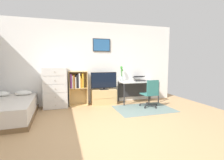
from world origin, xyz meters
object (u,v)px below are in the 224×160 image
at_px(bed, 6,110).
at_px(television, 104,81).
at_px(office_chair, 151,93).
at_px(dresser, 55,88).
at_px(bookshelf, 77,85).
at_px(desk, 137,85).
at_px(bamboo_vase, 122,73).
at_px(tv_stand, 104,97).
at_px(computer_mouse, 148,80).
at_px(laptop, 140,79).

xyz_separation_m(bed, television, (2.65, 0.74, 0.54)).
bearing_deg(office_chair, dresser, 162.70).
xyz_separation_m(bookshelf, office_chair, (2.14, -0.86, -0.22)).
xyz_separation_m(desk, office_chair, (0.07, -0.79, -0.15)).
bearing_deg(bed, office_chair, -2.34).
distance_m(bed, television, 2.80).
distance_m(bed, bookshelf, 2.01).
relative_size(desk, bamboo_vase, 2.57).
distance_m(bookshelf, bamboo_vase, 1.56).
bearing_deg(bamboo_vase, television, -169.25).
bearing_deg(bookshelf, bamboo_vase, 2.29).
bearing_deg(dresser, tv_stand, 0.57).
relative_size(bed, bamboo_vase, 3.79).
bearing_deg(computer_mouse, tv_stand, 175.24).
distance_m(bookshelf, office_chair, 2.32).
height_order(tv_stand, office_chair, office_chair).
xyz_separation_m(bookshelf, bamboo_vase, (1.52, 0.06, 0.33)).
bearing_deg(bookshelf, laptop, -1.60).
bearing_deg(laptop, office_chair, -82.67).
xyz_separation_m(dresser, bookshelf, (0.66, 0.06, 0.05)).
bearing_deg(television, bed, -164.49).
distance_m(computer_mouse, bamboo_vase, 0.96).
bearing_deg(laptop, television, -171.22).
relative_size(bed, computer_mouse, 18.76).
bearing_deg(desk, bamboo_vase, 166.33).
xyz_separation_m(bookshelf, computer_mouse, (2.42, -0.17, 0.08)).
bearing_deg(tv_stand, bookshelf, 177.13).
xyz_separation_m(office_chair, computer_mouse, (0.27, 0.69, 0.30)).
relative_size(bed, dresser, 1.56).
xyz_separation_m(dresser, bamboo_vase, (2.19, 0.12, 0.38)).
bearing_deg(tv_stand, television, -90.00).
xyz_separation_m(bed, dresser, (1.13, 0.74, 0.39)).
bearing_deg(office_chair, desk, 94.05).
relative_size(desk, computer_mouse, 12.76).
relative_size(bookshelf, desk, 0.83).
bearing_deg(dresser, bookshelf, 5.00).
bearing_deg(dresser, desk, -0.28).
height_order(dresser, desk, dresser).
xyz_separation_m(dresser, desk, (2.73, -0.01, -0.02)).
bearing_deg(bamboo_vase, office_chair, -56.17).
xyz_separation_m(bed, computer_mouse, (4.21, 0.63, 0.52)).
bearing_deg(desk, television, 179.71).
bearing_deg(bamboo_vase, desk, -13.67).
height_order(bed, bookshelf, bookshelf).
relative_size(laptop, bamboo_vase, 0.94).
relative_size(dresser, desk, 0.94).
bearing_deg(desk, bed, -169.30).
height_order(dresser, bamboo_vase, bamboo_vase).
xyz_separation_m(dresser, laptop, (2.82, -0.00, 0.18)).
bearing_deg(computer_mouse, bookshelf, 175.91).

